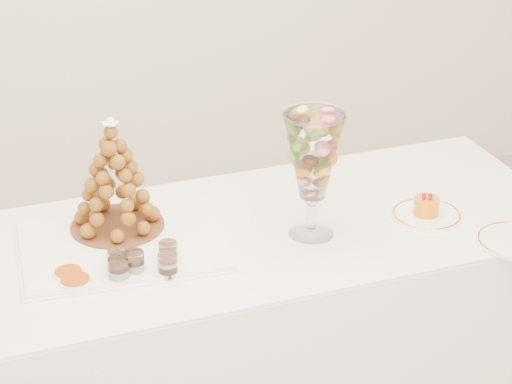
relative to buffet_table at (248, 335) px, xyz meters
name	(u,v)px	position (x,y,z in m)	size (l,w,h in m)	color
buffet_table	(248,335)	(0.00, 0.00, 0.00)	(2.03, 0.90, 0.75)	white
lace_tray	(122,245)	(-0.38, 0.01, 0.39)	(0.58, 0.43, 0.02)	white
macaron_vase	(313,158)	(0.18, -0.07, 0.63)	(0.18, 0.18, 0.38)	white
cake_plate	(427,215)	(0.55, -0.08, 0.38)	(0.22, 0.22, 0.01)	white
verrine_a	(118,263)	(-0.42, -0.14, 0.42)	(0.06, 0.06, 0.08)	white
verrine_b	(135,264)	(-0.37, -0.15, 0.41)	(0.06, 0.06, 0.08)	white
verrine_c	(168,254)	(-0.27, -0.12, 0.41)	(0.05, 0.05, 0.07)	white
verrine_d	(119,271)	(-0.42, -0.18, 0.42)	(0.06, 0.06, 0.08)	white
verrine_e	(168,266)	(-0.29, -0.19, 0.41)	(0.05, 0.05, 0.07)	white
ramekin_back	(69,276)	(-0.55, -0.12, 0.39)	(0.08, 0.08, 0.03)	white
ramekin_front	(76,284)	(-0.54, -0.17, 0.39)	(0.09, 0.09, 0.03)	white
croquembouche	(114,175)	(-0.37, 0.11, 0.57)	(0.28, 0.28, 0.35)	brown
mousse_cake	(426,206)	(0.55, -0.08, 0.42)	(0.08, 0.08, 0.07)	orange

